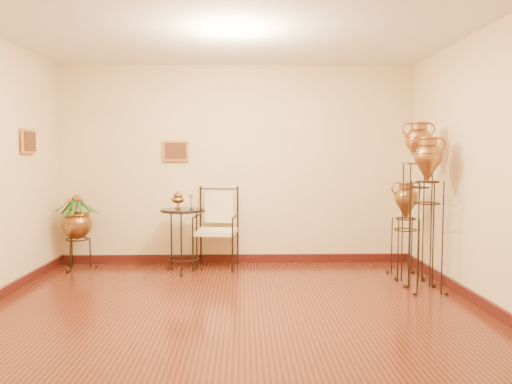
{
  "coord_description": "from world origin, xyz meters",
  "views": [
    {
      "loc": [
        0.1,
        -4.59,
        1.51
      ],
      "look_at": [
        0.25,
        1.3,
        1.1
      ],
      "focal_mm": 35.0,
      "sensor_mm": 36.0,
      "label": 1
    }
  ],
  "objects_px": {
    "amphora_tall": "(417,201)",
    "armchair": "(216,228)",
    "amphora_mid": "(427,213)",
    "side_table": "(183,239)",
    "planter_urn": "(77,221)"
  },
  "relations": [
    {
      "from": "amphora_tall",
      "to": "armchair",
      "type": "relative_size",
      "value": 1.79
    },
    {
      "from": "amphora_mid",
      "to": "side_table",
      "type": "relative_size",
      "value": 1.67
    },
    {
      "from": "amphora_mid",
      "to": "armchair",
      "type": "distance_m",
      "value": 2.75
    },
    {
      "from": "amphora_tall",
      "to": "side_table",
      "type": "height_order",
      "value": "amphora_tall"
    },
    {
      "from": "planter_urn",
      "to": "armchair",
      "type": "xyz_separation_m",
      "value": [
        1.88,
        -0.0,
        -0.11
      ]
    },
    {
      "from": "planter_urn",
      "to": "armchair",
      "type": "bearing_deg",
      "value": -0.0
    },
    {
      "from": "planter_urn",
      "to": "side_table",
      "type": "distance_m",
      "value": 1.48
    },
    {
      "from": "amphora_mid",
      "to": "side_table",
      "type": "xyz_separation_m",
      "value": [
        -2.85,
        1.04,
        -0.45
      ]
    },
    {
      "from": "amphora_tall",
      "to": "side_table",
      "type": "xyz_separation_m",
      "value": [
        -2.85,
        0.72,
        -0.56
      ]
    },
    {
      "from": "amphora_tall",
      "to": "planter_urn",
      "type": "xyz_separation_m",
      "value": [
        -4.3,
        0.93,
        -0.34
      ]
    },
    {
      "from": "amphora_mid",
      "to": "side_table",
      "type": "bearing_deg",
      "value": 159.97
    },
    {
      "from": "planter_urn",
      "to": "side_table",
      "type": "bearing_deg",
      "value": -8.03
    },
    {
      "from": "amphora_tall",
      "to": "armchair",
      "type": "xyz_separation_m",
      "value": [
        -2.42,
        0.93,
        -0.45
      ]
    },
    {
      "from": "amphora_tall",
      "to": "side_table",
      "type": "distance_m",
      "value": 2.99
    },
    {
      "from": "amphora_mid",
      "to": "side_table",
      "type": "distance_m",
      "value": 3.06
    }
  ]
}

